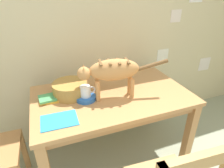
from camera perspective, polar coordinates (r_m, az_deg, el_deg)
name	(u,v)px	position (r m, az deg, el deg)	size (l,w,h in m)	color
wall_rear	(83,26)	(2.02, -8.66, 16.85)	(5.30, 0.11, 2.50)	beige
dining_table	(112,103)	(1.74, 0.00, -5.62)	(1.36, 0.80, 0.76)	tan
cat	(112,71)	(1.53, 0.01, 3.81)	(0.74, 0.21, 0.34)	tan
saucer_bowl	(86,98)	(1.62, -7.81, -4.10)	(0.17, 0.17, 0.03)	#2960B1
coffee_mug	(86,91)	(1.59, -7.83, -2.14)	(0.13, 0.09, 0.09)	white
magazine	(59,120)	(1.43, -15.45, -10.37)	(0.26, 0.19, 0.01)	#2B8FC7
book_stack	(50,98)	(1.68, -17.92, -4.08)	(0.19, 0.15, 0.03)	gold
wicker_basket	(70,89)	(1.69, -12.35, -1.37)	(0.30, 0.30, 0.12)	#B1813A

